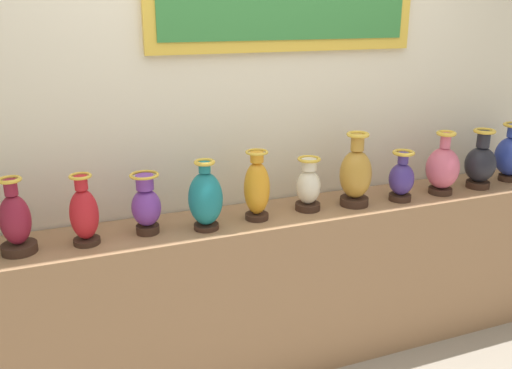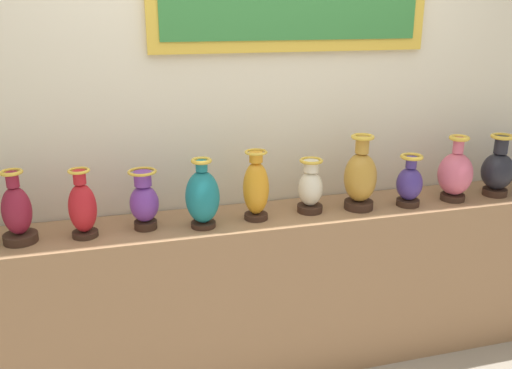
# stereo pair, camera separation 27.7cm
# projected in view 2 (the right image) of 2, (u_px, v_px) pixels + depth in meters

# --- Properties ---
(ground_plane) EXTENTS (12.13, 12.13, 0.00)m
(ground_plane) POSITION_uv_depth(u_px,v_px,m) (256.00, 364.00, 3.11)
(ground_plane) COLOR gray
(display_shelf) EXTENTS (3.76, 0.41, 0.91)m
(display_shelf) POSITION_uv_depth(u_px,v_px,m) (256.00, 293.00, 2.97)
(display_shelf) COLOR #99704C
(display_shelf) RESTS_ON ground_plane
(back_wall) EXTENTS (6.13, 0.14, 3.19)m
(back_wall) POSITION_uv_depth(u_px,v_px,m) (243.00, 77.00, 2.86)
(back_wall) COLOR beige
(back_wall) RESTS_ON ground_plane
(vase_burgundy) EXTENTS (0.15, 0.15, 0.35)m
(vase_burgundy) POSITION_uv_depth(u_px,v_px,m) (17.00, 213.00, 2.47)
(vase_burgundy) COLOR #382319
(vase_burgundy) RESTS_ON display_shelf
(vase_crimson) EXTENTS (0.13, 0.13, 0.33)m
(vase_crimson) POSITION_uv_depth(u_px,v_px,m) (83.00, 208.00, 2.53)
(vase_crimson) COLOR #382319
(vase_crimson) RESTS_ON display_shelf
(vase_violet) EXTENTS (0.14, 0.14, 0.30)m
(vase_violet) POSITION_uv_depth(u_px,v_px,m) (144.00, 201.00, 2.62)
(vase_violet) COLOR #382319
(vase_violet) RESTS_ON display_shelf
(vase_teal) EXTENTS (0.17, 0.17, 0.35)m
(vase_teal) POSITION_uv_depth(u_px,v_px,m) (203.00, 197.00, 2.64)
(vase_teal) COLOR #382319
(vase_teal) RESTS_ON display_shelf
(vase_amber) EXTENTS (0.13, 0.13, 0.36)m
(vase_amber) POSITION_uv_depth(u_px,v_px,m) (256.00, 188.00, 2.74)
(vase_amber) COLOR #382319
(vase_amber) RESTS_ON display_shelf
(vase_ivory) EXTENTS (0.14, 0.14, 0.29)m
(vase_ivory) POSITION_uv_depth(u_px,v_px,m) (310.00, 188.00, 2.85)
(vase_ivory) COLOR #382319
(vase_ivory) RESTS_ON display_shelf
(vase_ochre) EXTENTS (0.17, 0.17, 0.41)m
(vase_ochre) POSITION_uv_depth(u_px,v_px,m) (360.00, 178.00, 2.88)
(vase_ochre) COLOR #382319
(vase_ochre) RESTS_ON display_shelf
(vase_indigo) EXTENTS (0.14, 0.14, 0.29)m
(vase_indigo) POSITION_uv_depth(u_px,v_px,m) (409.00, 183.00, 2.94)
(vase_indigo) COLOR #382319
(vase_indigo) RESTS_ON display_shelf
(vase_rose) EXTENTS (0.19, 0.19, 0.37)m
(vase_rose) POSITION_uv_depth(u_px,v_px,m) (455.00, 173.00, 3.02)
(vase_rose) COLOR #382319
(vase_rose) RESTS_ON display_shelf
(vase_onyx) EXTENTS (0.18, 0.18, 0.36)m
(vase_onyx) POSITION_uv_depth(u_px,v_px,m) (498.00, 170.00, 3.10)
(vase_onyx) COLOR #382319
(vase_onyx) RESTS_ON display_shelf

